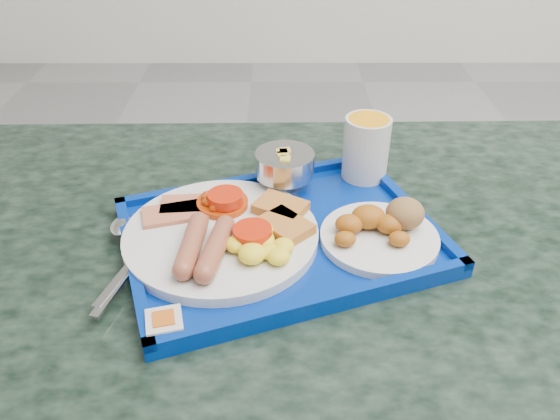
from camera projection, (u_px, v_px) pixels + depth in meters
name	position (u px, v px, depth m)	size (l,w,h in m)	color
table	(308.00, 347.00, 0.84)	(1.21, 0.81, 0.75)	slate
tray	(280.00, 237.00, 0.75)	(0.48, 0.42, 0.02)	navy
main_plate	(227.00, 232.00, 0.72)	(0.26, 0.26, 0.04)	silver
bread_plate	(382.00, 229.00, 0.73)	(0.16, 0.16, 0.05)	silver
fruit_bowl	(285.00, 165.00, 0.82)	(0.09, 0.09, 0.06)	#B3B3B5
juice_cup	(366.00, 146.00, 0.84)	(0.07, 0.07, 0.10)	silver
spoon	(123.00, 237.00, 0.73)	(0.07, 0.18, 0.01)	#B3B3B5
knife	(129.00, 270.00, 0.68)	(0.01, 0.17, 0.00)	#B3B3B5
jam_packet	(164.00, 323.00, 0.60)	(0.05, 0.05, 0.02)	silver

